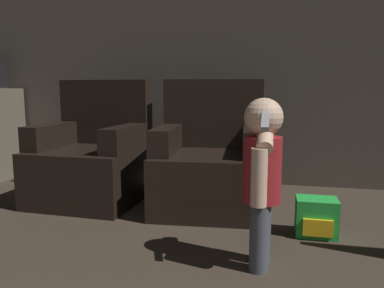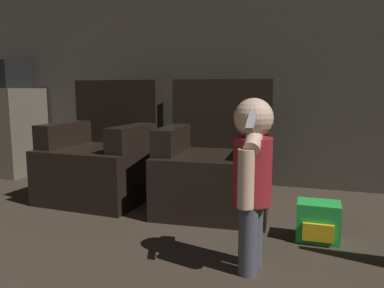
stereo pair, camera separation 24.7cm
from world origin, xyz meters
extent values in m
cube|color=#51493F|center=(0.00, 4.50, 1.30)|extent=(8.40, 0.05, 2.60)
cube|color=black|center=(-0.89, 3.57, 0.23)|extent=(0.87, 0.85, 0.46)
cube|color=black|center=(-0.87, 3.90, 0.74)|extent=(0.84, 0.20, 0.57)
cube|color=black|center=(-1.23, 3.59, 0.56)|extent=(0.19, 0.66, 0.20)
cube|color=black|center=(-0.55, 3.56, 0.56)|extent=(0.19, 0.66, 0.20)
cube|color=black|center=(0.14, 3.57, 0.23)|extent=(0.89, 0.87, 0.46)
cube|color=black|center=(0.11, 3.90, 0.74)|extent=(0.85, 0.22, 0.57)
cube|color=black|center=(-0.20, 3.55, 0.56)|extent=(0.21, 0.66, 0.20)
cube|color=black|center=(0.48, 3.59, 0.56)|extent=(0.21, 0.66, 0.20)
cylinder|color=#474C56|center=(0.57, 2.71, 0.18)|extent=(0.10, 0.10, 0.36)
cylinder|color=#474C56|center=(0.56, 2.60, 0.18)|extent=(0.10, 0.10, 0.36)
cylinder|color=maroon|center=(0.57, 2.66, 0.53)|extent=(0.20, 0.20, 0.34)
sphere|color=beige|center=(0.57, 2.66, 0.81)|extent=(0.20, 0.20, 0.20)
cylinder|color=beige|center=(0.55, 2.54, 0.52)|extent=(0.08, 0.08, 0.29)
cylinder|color=beige|center=(0.58, 2.66, 0.74)|extent=(0.08, 0.29, 0.22)
cube|color=#99999E|center=(0.58, 2.53, 0.81)|extent=(0.04, 0.16, 0.10)
cube|color=green|center=(0.91, 3.18, 0.12)|extent=(0.26, 0.18, 0.25)
cube|color=yellow|center=(0.91, 3.08, 0.09)|extent=(0.18, 0.02, 0.11)
camera|label=1|loc=(0.61, 0.72, 0.95)|focal=35.00mm
camera|label=2|loc=(0.85, 0.79, 0.95)|focal=35.00mm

